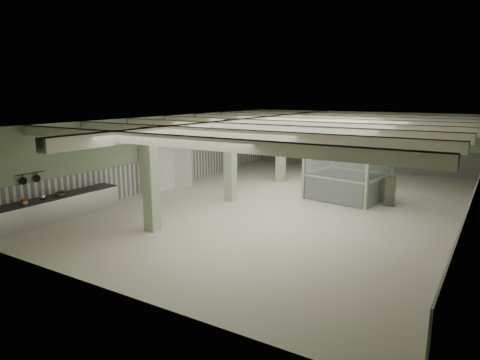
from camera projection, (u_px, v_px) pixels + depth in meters
The scene contains 35 objects.
floor at pixel (291, 203), 18.68m from camera, with size 20.00×20.00×0.00m, color silver.
ceiling at pixel (293, 120), 17.96m from camera, with size 14.00×20.00×0.02m, color silver.
wall_back at pixel (360, 141), 26.65m from camera, with size 14.00×0.02×3.60m, color #9FB893.
wall_front at pixel (110, 220), 9.99m from camera, with size 14.00×0.02×3.60m, color #9FB893.
wall_left at pixel (167, 151), 21.93m from camera, with size 0.02×20.00×3.60m, color #9FB893.
wall_right at pixel (477, 179), 14.71m from camera, with size 0.02×20.00×3.60m, color #9FB893.
wainscot_left at pixel (169, 171), 22.12m from camera, with size 0.05×19.90×1.50m, color silver.
wainscot_right at pixel (473, 209), 14.93m from camera, with size 0.05×19.90×1.50m, color silver.
wainscot_back at pixel (359, 158), 26.84m from camera, with size 13.90×0.05×1.50m, color silver.
girder at pixel (242, 123), 19.29m from camera, with size 0.45×19.90×0.40m, color white.
beam_a at pixel (177, 141), 11.75m from camera, with size 13.90×0.35×0.32m, color white.
beam_b at pixel (227, 134), 13.83m from camera, with size 13.90×0.35×0.32m, color white.
beam_c at pixel (264, 129), 15.91m from camera, with size 13.90×0.35×0.32m, color white.
beam_d at pixel (293, 125), 18.00m from camera, with size 13.90×0.35×0.32m, color white.
beam_e at pixel (315, 121), 20.08m from camera, with size 13.90×0.35×0.32m, color white.
beam_f at pixel (333, 119), 22.16m from camera, with size 13.90×0.35×0.32m, color white.
beam_g at pixel (349, 116), 24.25m from camera, with size 13.90×0.35×0.32m, color white.
column_a at pixel (151, 180), 14.61m from camera, with size 0.42×0.42×3.60m, color #A9BA96.
column_b at pixel (230, 161), 18.77m from camera, with size 0.42×0.42×3.60m, color #A9BA96.
column_c at pixel (281, 149), 22.94m from camera, with size 0.42×0.42×3.60m, color #A9BA96.
column_d at pixel (310, 141), 26.27m from camera, with size 0.42×0.42×3.60m, color #A9BA96.
hook_rail at pixel (30, 173), 15.55m from camera, with size 0.02×0.02×1.20m, color black.
pendant_front at pixel (241, 146), 13.65m from camera, with size 0.44×0.44×0.22m, color #293729.
pendant_mid at pixel (308, 133), 18.23m from camera, with size 0.44×0.44×0.22m, color #293729.
pendant_back at pixel (346, 126), 22.40m from camera, with size 0.44×0.44×0.22m, color #293729.
prep_counter at pixel (54, 208), 16.12m from camera, with size 0.94×5.42×0.91m.
pitcher_near at pixel (42, 196), 15.46m from camera, with size 0.22×0.25×0.32m, color #B9B9BE, non-canonical shape.
pitcher_far at pixel (20, 201), 14.96m from camera, with size 0.16×0.19×0.24m, color #B9B9BE, non-canonical shape.
veg_colander at pixel (60, 193), 16.24m from camera, with size 0.40×0.40×0.18m, color #38393C, non-canonical shape.
orange_bowl at pixel (24, 203), 14.96m from camera, with size 0.28×0.28×0.10m, color #B2B2B7.
skillet_near at pixel (23, 181), 15.31m from camera, with size 0.28×0.28×0.04m, color black.
skillet_far at pixel (37, 178), 15.76m from camera, with size 0.27×0.27×0.04m, color black.
walkin_cooler at pixel (164, 166), 21.23m from camera, with size 1.18×2.57×2.36m.
guard_booth at pixel (348, 160), 19.14m from camera, with size 3.70×3.28×2.64m.
filing_cabinet at pixel (390, 191), 18.24m from camera, with size 0.40×0.56×1.22m, color #565849.
Camera 1 is at (7.63, -16.56, 4.71)m, focal length 32.00 mm.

